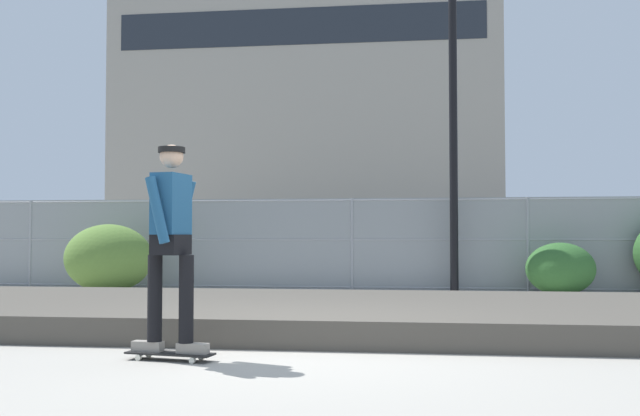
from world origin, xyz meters
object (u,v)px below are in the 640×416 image
(street_lamp, at_px, (453,54))
(parked_car_near, at_px, (136,246))
(skateboard, at_px, (170,354))
(shrub_left, at_px, (108,258))
(skater, at_px, (171,233))
(shrub_center, at_px, (560,269))

(street_lamp, distance_m, parked_car_near, 9.11)
(skateboard, height_order, street_lamp, street_lamp)
(shrub_left, bearing_deg, street_lamp, 6.70)
(skateboard, xyz_separation_m, parked_car_near, (-4.72, 11.00, 0.78))
(skateboard, bearing_deg, skater, -170.54)
(skateboard, bearing_deg, shrub_left, 117.59)
(skateboard, bearing_deg, street_lamp, 69.40)
(street_lamp, height_order, parked_car_near, street_lamp)
(street_lamp, distance_m, shrub_left, 7.76)
(parked_car_near, height_order, shrub_center, parked_car_near)
(parked_car_near, bearing_deg, skater, -66.78)
(shrub_left, bearing_deg, shrub_center, 2.83)
(skater, distance_m, street_lamp, 9.07)
(skater, height_order, shrub_left, skater)
(street_lamp, xyz_separation_m, parked_car_near, (-7.66, 3.17, -3.79))
(street_lamp, xyz_separation_m, shrub_left, (-6.63, -0.78, -3.97))
(skater, xyz_separation_m, parked_car_near, (-4.72, 11.00, -0.29))
(skateboard, distance_m, parked_car_near, 11.99)
(street_lamp, relative_size, shrub_center, 6.02)
(street_lamp, relative_size, shrub_left, 4.43)
(skateboard, bearing_deg, parked_car_near, 113.22)
(skater, xyz_separation_m, street_lamp, (2.94, 7.83, 3.50))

